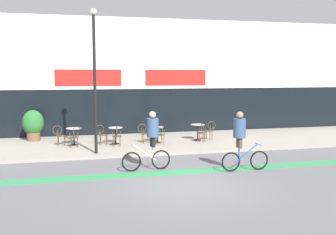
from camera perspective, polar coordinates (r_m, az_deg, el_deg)
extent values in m
plane|color=#5B5B60|center=(11.72, 2.79, -10.09)|extent=(120.00, 120.00, 0.00)
cube|color=gray|center=(18.59, -3.65, -3.75)|extent=(40.00, 5.50, 0.12)
cube|color=silver|center=(22.99, -5.83, 5.85)|extent=(40.00, 4.00, 6.25)
cube|color=black|center=(21.14, -5.02, 0.91)|extent=(38.80, 0.10, 2.40)
cube|color=white|center=(21.06, -5.07, 5.80)|extent=(39.20, 0.14, 1.20)
cube|color=red|center=(20.76, -11.46, 5.69)|extent=(3.38, 0.08, 0.84)
cube|color=red|center=(21.48, 1.16, 5.83)|extent=(3.38, 0.08, 0.84)
cube|color=#2D844C|center=(13.39, 0.55, -7.96)|extent=(36.00, 0.70, 0.01)
cylinder|color=black|center=(18.30, -13.45, -3.84)|extent=(0.39, 0.39, 0.02)
cylinder|color=black|center=(18.24, -13.48, -2.73)|extent=(0.07, 0.07, 0.74)
cylinder|color=#ADA8A3|center=(18.18, -13.51, -1.53)|extent=(0.71, 0.71, 0.02)
cylinder|color=black|center=(18.20, -7.60, -3.78)|extent=(0.36, 0.36, 0.02)
cylinder|color=black|center=(18.14, -7.62, -2.67)|extent=(0.07, 0.07, 0.74)
cylinder|color=#ADA8A3|center=(18.09, -7.64, -1.48)|extent=(0.65, 0.65, 0.02)
cylinder|color=black|center=(18.43, -1.57, -3.60)|extent=(0.33, 0.33, 0.02)
cylinder|color=black|center=(18.37, -1.57, -2.54)|extent=(0.07, 0.07, 0.71)
cylinder|color=#ADA8A3|center=(18.32, -1.58, -1.40)|extent=(0.60, 0.60, 0.02)
cylinder|color=black|center=(19.13, 4.31, -3.24)|extent=(0.37, 0.37, 0.02)
cylinder|color=black|center=(19.07, 4.32, -2.18)|extent=(0.07, 0.07, 0.74)
cylinder|color=#ADA8A3|center=(19.02, 4.33, -1.03)|extent=(0.67, 0.67, 0.02)
cylinder|color=#4C3823|center=(17.68, -13.47, -2.80)|extent=(0.42, 0.42, 0.03)
cylinder|color=#4C3823|center=(17.86, -13.88, -3.46)|extent=(0.03, 0.03, 0.42)
cylinder|color=#4C3823|center=(17.85, -12.98, -3.44)|extent=(0.03, 0.03, 0.42)
cylinder|color=#4C3823|center=(17.59, -13.92, -3.61)|extent=(0.03, 0.03, 0.42)
cylinder|color=#4C3823|center=(17.58, -13.01, -3.59)|extent=(0.03, 0.03, 0.42)
torus|color=#4C3823|center=(17.48, -13.51, -2.04)|extent=(0.05, 0.41, 0.41)
cylinder|color=#4C3823|center=(17.50, -14.06, -2.49)|extent=(0.03, 0.03, 0.23)
cylinder|color=#4C3823|center=(17.49, -12.94, -2.47)|extent=(0.03, 0.03, 0.23)
cylinder|color=#4C3823|center=(18.23, -15.21, -2.58)|extent=(0.44, 0.44, 0.03)
cylinder|color=#4C3823|center=(18.39, -14.71, -3.20)|extent=(0.03, 0.03, 0.42)
cylinder|color=#4C3823|center=(18.11, -14.80, -3.35)|extent=(0.03, 0.03, 0.42)
cylinder|color=#4C3823|center=(18.42, -15.58, -3.21)|extent=(0.03, 0.03, 0.42)
cylinder|color=#4C3823|center=(18.15, -15.68, -3.35)|extent=(0.03, 0.03, 0.42)
torus|color=#4C3823|center=(18.22, -15.77, -1.77)|extent=(0.41, 0.07, 0.41)
cylinder|color=#4C3823|center=(18.40, -15.69, -2.11)|extent=(0.03, 0.03, 0.23)
cylinder|color=#4C3823|center=(18.07, -15.83, -2.27)|extent=(0.03, 0.03, 0.23)
cylinder|color=#4C3823|center=(17.59, -7.42, -2.73)|extent=(0.45, 0.45, 0.03)
cylinder|color=#4C3823|center=(17.77, -7.85, -3.38)|extent=(0.03, 0.03, 0.42)
cylinder|color=#4C3823|center=(17.76, -6.95, -3.37)|extent=(0.03, 0.03, 0.42)
cylinder|color=#4C3823|center=(17.50, -7.89, -3.53)|extent=(0.03, 0.03, 0.42)
cylinder|color=#4C3823|center=(17.49, -6.97, -3.53)|extent=(0.03, 0.03, 0.42)
torus|color=#4C3823|center=(17.38, -7.45, -1.96)|extent=(0.09, 0.41, 0.41)
cylinder|color=#4C3823|center=(17.41, -8.01, -2.41)|extent=(0.03, 0.03, 0.23)
cylinder|color=#4C3823|center=(17.40, -6.88, -2.40)|extent=(0.03, 0.03, 0.23)
cylinder|color=#4C3823|center=(18.08, -9.36, -2.51)|extent=(0.42, 0.42, 0.03)
cylinder|color=#4C3823|center=(18.27, -8.96, -3.13)|extent=(0.03, 0.03, 0.42)
cylinder|color=#4C3823|center=(18.00, -8.84, -3.27)|extent=(0.03, 0.03, 0.42)
cylinder|color=#4C3823|center=(18.24, -9.84, -3.16)|extent=(0.03, 0.03, 0.42)
cylinder|color=#4C3823|center=(17.96, -9.73, -3.31)|extent=(0.03, 0.03, 0.42)
torus|color=#4C3823|center=(18.02, -9.91, -1.71)|extent=(0.41, 0.05, 0.41)
cylinder|color=#4C3823|center=(18.21, -9.96, -2.06)|extent=(0.03, 0.03, 0.23)
cylinder|color=#4C3823|center=(17.87, -9.83, -2.21)|extent=(0.03, 0.03, 0.23)
cylinder|color=#4C3823|center=(17.83, -1.20, -2.55)|extent=(0.45, 0.45, 0.03)
cylinder|color=#4C3823|center=(17.95, -1.77, -3.23)|extent=(0.03, 0.03, 0.42)
cylinder|color=#4C3823|center=(18.04, -0.93, -3.17)|extent=(0.03, 0.03, 0.42)
cylinder|color=#4C3823|center=(17.69, -1.46, -3.37)|extent=(0.03, 0.03, 0.42)
cylinder|color=#4C3823|center=(17.79, -0.61, -3.31)|extent=(0.03, 0.03, 0.42)
torus|color=#4C3823|center=(17.63, -1.00, -1.79)|extent=(0.08, 0.41, 0.41)
cylinder|color=#4C3823|center=(17.59, -1.53, -2.26)|extent=(0.03, 0.03, 0.23)
cylinder|color=#4C3823|center=(17.71, -0.49, -2.20)|extent=(0.03, 0.03, 0.23)
cylinder|color=#4C3823|center=(18.25, -3.26, -2.36)|extent=(0.42, 0.42, 0.03)
cylinder|color=#4C3823|center=(18.45, -2.94, -2.97)|extent=(0.03, 0.03, 0.42)
cylinder|color=#4C3823|center=(18.19, -2.73, -3.10)|extent=(0.03, 0.03, 0.42)
cylinder|color=#4C3823|center=(18.39, -3.78, -3.00)|extent=(0.03, 0.03, 0.42)
cylinder|color=#4C3823|center=(18.12, -3.59, -3.14)|extent=(0.03, 0.03, 0.42)
torus|color=#4C3823|center=(18.18, -3.79, -1.56)|extent=(0.41, 0.05, 0.41)
cylinder|color=#4C3823|center=(18.36, -3.90, -1.91)|extent=(0.03, 0.03, 0.23)
cylinder|color=#4C3823|center=(18.03, -3.66, -2.06)|extent=(0.03, 0.03, 0.23)
cylinder|color=#4C3823|center=(18.55, 4.85, -2.23)|extent=(0.40, 0.40, 0.03)
cylinder|color=#4C3823|center=(18.67, 4.30, -2.87)|extent=(0.03, 0.03, 0.42)
cylinder|color=#4C3823|center=(18.76, 5.11, -2.83)|extent=(0.03, 0.03, 0.42)
cylinder|color=#4C3823|center=(18.41, 4.57, -3.00)|extent=(0.03, 0.03, 0.42)
cylinder|color=#4C3823|center=(18.50, 5.40, -2.96)|extent=(0.03, 0.03, 0.42)
torus|color=#4C3823|center=(18.35, 5.03, -1.49)|extent=(0.03, 0.41, 0.41)
cylinder|color=#4C3823|center=(18.32, 4.52, -1.93)|extent=(0.03, 0.03, 0.23)
cylinder|color=#4C3823|center=(18.43, 5.53, -1.89)|extent=(0.03, 0.03, 0.23)
cylinder|color=#4C3823|center=(19.24, 5.88, -1.93)|extent=(0.41, 0.41, 0.03)
cylinder|color=#4C3823|center=(19.10, 5.63, -2.67)|extent=(0.03, 0.03, 0.42)
cylinder|color=#4C3823|center=(19.36, 5.33, -2.55)|extent=(0.03, 0.03, 0.42)
cylinder|color=#4C3823|center=(19.20, 6.41, -2.63)|extent=(0.03, 0.03, 0.42)
cylinder|color=#4C3823|center=(19.45, 6.11, -2.51)|extent=(0.03, 0.03, 0.42)
torus|color=#4C3823|center=(19.27, 6.36, -1.14)|extent=(0.41, 0.04, 0.41)
cylinder|color=#4C3823|center=(19.13, 6.54, -1.60)|extent=(0.03, 0.03, 0.23)
cylinder|color=#4C3823|center=(19.44, 6.17, -1.47)|extent=(0.03, 0.03, 0.23)
cylinder|color=brown|center=(19.99, -18.93, -2.55)|extent=(0.63, 0.63, 0.44)
ellipsoid|color=#28662D|center=(19.90, -19.00, -0.70)|extent=(1.00, 1.00, 1.20)
cylinder|color=black|center=(15.87, -10.57, 4.67)|extent=(0.12, 0.12, 5.52)
sphere|color=beige|center=(16.04, -10.79, 14.86)|extent=(0.26, 0.26, 0.26)
torus|color=black|center=(14.04, 13.07, -6.06)|extent=(0.67, 0.06, 0.67)
torus|color=black|center=(13.62, 9.11, -6.37)|extent=(0.67, 0.06, 0.67)
cylinder|color=#23519E|center=(13.78, 11.35, -5.04)|extent=(0.81, 0.05, 0.61)
cylinder|color=#23519E|center=(13.68, 10.27, -5.32)|extent=(0.04, 0.04, 0.47)
cylinder|color=#23519E|center=(13.91, 12.94, -3.78)|extent=(0.03, 0.48, 0.03)
cylinder|color=#4C3D2D|center=(13.68, 10.16, -3.56)|extent=(0.15, 0.15, 0.36)
cylinder|color=#4C3D2D|center=(13.53, 10.44, -3.67)|extent=(0.15, 0.15, 0.36)
cylinder|color=#334C70|center=(13.53, 10.34, -1.52)|extent=(0.43, 0.43, 0.65)
sphere|color=#9E7051|center=(13.47, 10.38, 0.36)|extent=(0.24, 0.24, 0.24)
torus|color=black|center=(13.50, -5.33, -6.41)|extent=(0.68, 0.10, 0.68)
torus|color=black|center=(13.77, -1.04, -6.13)|extent=(0.68, 0.10, 0.68)
cylinder|color=silver|center=(13.55, -3.39, -5.10)|extent=(0.82, 0.10, 0.61)
cylinder|color=silver|center=(13.64, -2.23, -5.24)|extent=(0.04, 0.04, 0.47)
cylinder|color=silver|center=(13.40, -5.14, -3.99)|extent=(0.06, 0.48, 0.03)
cylinder|color=black|center=(13.49, -2.14, -3.59)|extent=(0.15, 0.15, 0.35)
cylinder|color=black|center=(13.64, -2.33, -3.47)|extent=(0.15, 0.15, 0.35)
cylinder|color=#334C70|center=(13.48, -2.24, -1.46)|extent=(0.45, 0.45, 0.64)
sphere|color=tan|center=(13.43, -2.25, 0.40)|extent=(0.24, 0.24, 0.24)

